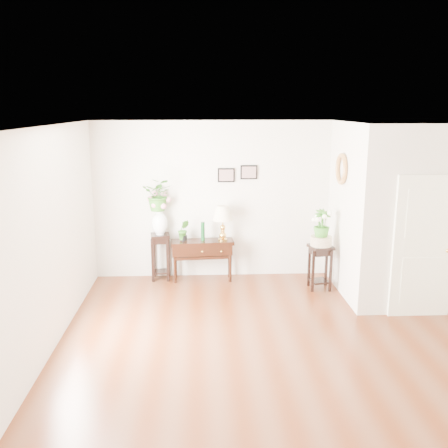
{
  "coord_description": "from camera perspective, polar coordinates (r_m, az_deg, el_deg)",
  "views": [
    {
      "loc": [
        -1.11,
        -6.0,
        3.02
      ],
      "look_at": [
        -0.76,
        1.3,
        1.3
      ],
      "focal_mm": 40.0,
      "sensor_mm": 36.0,
      "label": 1
    }
  ],
  "objects": [
    {
      "name": "partition",
      "position": [
        8.57,
        19.32,
        1.57
      ],
      "size": [
        1.8,
        1.95,
        2.8
      ],
      "primitive_type": "cube",
      "color": "silver",
      "rests_on": "floor"
    },
    {
      "name": "green_vase",
      "position": [
        8.75,
        -2.44,
        -0.82
      ],
      "size": [
        0.07,
        0.07,
        0.33
      ],
      "primitive_type": "cylinder",
      "rotation": [
        0.0,
        0.0,
        -0.05
      ],
      "color": "#0C3B17",
      "rests_on": "console_table"
    },
    {
      "name": "wall_ornament",
      "position": [
        8.28,
        13.26,
        6.14
      ],
      "size": [
        0.07,
        0.51,
        0.51
      ],
      "primitive_type": "torus",
      "rotation": [
        0.0,
        1.57,
        0.0
      ],
      "color": "#D98D46",
      "rests_on": "partition"
    },
    {
      "name": "floor",
      "position": [
        6.81,
        7.11,
        -13.22
      ],
      "size": [
        6.0,
        5.5,
        0.02
      ],
      "primitive_type": "cube",
      "color": "#5A311D",
      "rests_on": "ground"
    },
    {
      "name": "art_print_left",
      "position": [
        8.82,
        0.26,
        5.6
      ],
      "size": [
        0.3,
        0.02,
        0.25
      ],
      "primitive_type": "cube",
      "color": "black",
      "rests_on": "wall_back"
    },
    {
      "name": "plant_stand_a",
      "position": [
        8.99,
        -7.24,
        -3.74
      ],
      "size": [
        0.36,
        0.36,
        0.83
      ],
      "primitive_type": "cube",
      "rotation": [
        0.0,
        0.0,
        0.11
      ],
      "color": "black",
      "rests_on": "floor"
    },
    {
      "name": "lily_arrangement",
      "position": [
        8.73,
        -7.45,
        3.21
      ],
      "size": [
        0.6,
        0.55,
        0.58
      ],
      "primitive_type": "imported",
      "rotation": [
        0.0,
        0.0,
        -0.2
      ],
      "color": "#32761F",
      "rests_on": "porcelain_vase"
    },
    {
      "name": "narcissus",
      "position": [
        8.42,
        11.11,
        -0.02
      ],
      "size": [
        0.32,
        0.32,
        0.49
      ],
      "primitive_type": "imported",
      "rotation": [
        0.0,
        0.0,
        0.18
      ],
      "color": "#32761F",
      "rests_on": "ceramic_bowl"
    },
    {
      "name": "porcelain_vase",
      "position": [
        8.82,
        -7.36,
        0.25
      ],
      "size": [
        0.36,
        0.36,
        0.48
      ],
      "primitive_type": null,
      "rotation": [
        0.0,
        0.0,
        -0.36
      ],
      "color": "white",
      "rests_on": "plant_stand_a"
    },
    {
      "name": "ceiling",
      "position": [
        6.1,
        7.87,
        11.03
      ],
      "size": [
        6.0,
        5.5,
        0.02
      ],
      "primitive_type": "cube",
      "color": "white",
      "rests_on": "ground"
    },
    {
      "name": "console_table",
      "position": [
        8.89,
        -2.47,
        -4.16
      ],
      "size": [
        1.12,
        0.44,
        0.73
      ],
      "primitive_type": "cube",
      "rotation": [
        0.0,
        0.0,
        0.07
      ],
      "color": "black",
      "rests_on": "floor"
    },
    {
      "name": "table_lamp",
      "position": [
        8.71,
        -0.15,
        0.35
      ],
      "size": [
        0.4,
        0.4,
        0.63
      ],
      "primitive_type": "cube",
      "rotation": [
        0.0,
        0.0,
        -0.13
      ],
      "color": "gold",
      "rests_on": "console_table"
    },
    {
      "name": "plant_stand_b",
      "position": [
        8.62,
        10.89,
        -4.86
      ],
      "size": [
        0.43,
        0.43,
        0.76
      ],
      "primitive_type": "cube",
      "rotation": [
        0.0,
        0.0,
        0.23
      ],
      "color": "black",
      "rests_on": "floor"
    },
    {
      "name": "art_print_right",
      "position": [
        8.84,
        2.86,
        5.93
      ],
      "size": [
        0.3,
        0.02,
        0.25
      ],
      "primitive_type": "cube",
      "color": "black",
      "rests_on": "wall_back"
    },
    {
      "name": "door",
      "position": [
        7.75,
        21.84,
        -2.48
      ],
      "size": [
        0.9,
        0.05,
        2.1
      ],
      "primitive_type": "cube",
      "color": "white",
      "rests_on": "floor"
    },
    {
      "name": "wall_left",
      "position": [
        6.5,
        -19.59,
        -2.01
      ],
      "size": [
        0.02,
        5.5,
        2.8
      ],
      "primitive_type": "cube",
      "color": "silver",
      "rests_on": "ground"
    },
    {
      "name": "potted_plant",
      "position": [
        8.75,
        -4.64,
        -0.78
      ],
      "size": [
        0.21,
        0.18,
        0.36
      ],
      "primitive_type": "imported",
      "rotation": [
        0.0,
        0.0,
        0.11
      ],
      "color": "#32761F",
      "rests_on": "console_table"
    },
    {
      "name": "ceramic_bowl",
      "position": [
        8.49,
        11.03,
        -1.9
      ],
      "size": [
        0.45,
        0.45,
        0.16
      ],
      "primitive_type": "cylinder",
      "rotation": [
        0.0,
        0.0,
        -0.3
      ],
      "color": "beige",
      "rests_on": "plant_stand_b"
    },
    {
      "name": "wall_front",
      "position": [
        3.8,
        14.89,
        -12.52
      ],
      "size": [
        6.0,
        0.02,
        2.8
      ],
      "primitive_type": "cube",
      "color": "silver",
      "rests_on": "ground"
    },
    {
      "name": "wall_back",
      "position": [
        8.97,
        4.4,
        2.78
      ],
      "size": [
        6.0,
        0.02,
        2.8
      ],
      "primitive_type": "cube",
      "color": "silver",
      "rests_on": "ground"
    }
  ]
}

